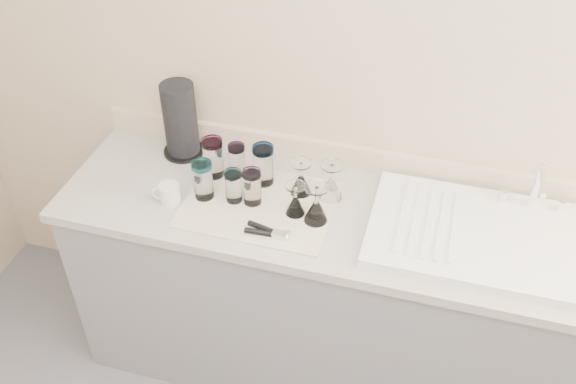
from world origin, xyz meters
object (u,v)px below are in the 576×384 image
(sink_unit, at_px, (489,236))
(tumbler_purple, at_px, (263,165))
(tumbler_cyan, at_px, (237,160))
(tumbler_lavender, at_px, (252,187))
(tumbler_magenta, at_px, (203,180))
(goblet_front_right, at_px, (316,209))
(can_opener, at_px, (268,232))
(tumbler_blue, at_px, (233,186))
(goblet_back_left, at_px, (301,182))
(goblet_front_left, at_px, (295,204))
(paper_towel_roll, at_px, (180,121))
(goblet_back_right, at_px, (331,186))
(white_mug, at_px, (169,194))
(tumbler_teal, at_px, (213,157))

(sink_unit, xyz_separation_m, tumbler_purple, (-0.85, 0.09, 0.07))
(tumbler_cyan, height_order, tumbler_lavender, tumbler_lavender)
(tumbler_magenta, relative_size, goblet_front_right, 0.99)
(can_opener, bearing_deg, tumbler_magenta, 155.37)
(tumbler_blue, height_order, goblet_back_left, goblet_back_left)
(tumbler_blue, height_order, goblet_front_right, goblet_front_right)
(goblet_back_left, distance_m, goblet_front_left, 0.12)
(tumbler_purple, distance_m, paper_towel_roll, 0.40)
(goblet_back_right, relative_size, goblet_front_right, 0.98)
(goblet_back_right, bearing_deg, goblet_back_left, -177.29)
(goblet_back_right, bearing_deg, can_opener, -122.29)
(tumbler_magenta, bearing_deg, tumbler_cyan, 65.52)
(tumbler_purple, distance_m, tumbler_magenta, 0.24)
(tumbler_blue, relative_size, white_mug, 1.13)
(goblet_front_right, relative_size, can_opener, 0.94)
(sink_unit, xyz_separation_m, tumbler_magenta, (-1.03, -0.05, 0.07))
(goblet_front_left, xyz_separation_m, goblet_front_right, (0.08, -0.02, 0.01))
(can_opener, bearing_deg, goblet_front_right, 39.77)
(white_mug, bearing_deg, tumbler_cyan, 49.90)
(white_mug, bearing_deg, goblet_back_right, 18.08)
(sink_unit, relative_size, tumbler_cyan, 6.15)
(tumbler_lavender, relative_size, white_mug, 1.23)
(tumbler_cyan, bearing_deg, tumbler_blue, -75.12)
(tumbler_teal, height_order, goblet_back_left, tumbler_teal)
(sink_unit, relative_size, tumbler_teal, 5.06)
(tumbler_lavender, xyz_separation_m, goblet_back_left, (0.16, 0.10, -0.02))
(tumbler_cyan, bearing_deg, goblet_back_right, -5.63)
(can_opener, bearing_deg, goblet_back_left, 79.05)
(tumbler_cyan, relative_size, goblet_back_left, 0.95)
(tumbler_cyan, relative_size, goblet_back_right, 0.88)
(tumbler_cyan, height_order, goblet_back_right, goblet_back_right)
(tumbler_lavender, bearing_deg, white_mug, -165.27)
(sink_unit, relative_size, tumbler_blue, 6.34)
(tumbler_blue, bearing_deg, sink_unit, 2.68)
(goblet_front_left, bearing_deg, tumbler_lavender, 174.59)
(tumbler_lavender, relative_size, goblet_back_right, 0.93)
(goblet_front_right, bearing_deg, goblet_back_right, 81.11)
(tumbler_lavender, height_order, goblet_front_right, goblet_front_right)
(tumbler_blue, xyz_separation_m, paper_towel_roll, (-0.30, 0.24, 0.08))
(tumbler_magenta, height_order, goblet_back_right, same)
(tumbler_magenta, bearing_deg, white_mug, -152.02)
(sink_unit, bearing_deg, tumbler_magenta, -177.05)
(sink_unit, distance_m, tumbler_cyan, 0.97)
(tumbler_teal, distance_m, tumbler_lavender, 0.23)
(goblet_front_left, bearing_deg, sink_unit, 4.32)
(tumbler_lavender, bearing_deg, tumbler_teal, 149.38)
(goblet_back_left, bearing_deg, goblet_front_left, -84.12)
(tumbler_blue, xyz_separation_m, goblet_back_left, (0.23, 0.11, -0.02))
(tumbler_blue, relative_size, tumbler_lavender, 0.92)
(goblet_back_left, bearing_deg, tumbler_lavender, -146.89)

